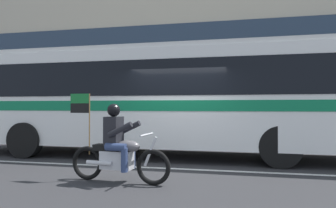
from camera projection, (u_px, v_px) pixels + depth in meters
name	position (u px, v px, depth m)	size (l,w,h in m)	color
ground_plane	(177.00, 164.00, 7.83)	(60.00, 60.00, 0.00)	#2B2B2D
sidewalk_curb	(198.00, 140.00, 12.82)	(28.00, 3.80, 0.15)	gray
lane_center_stripe	(173.00, 169.00, 7.24)	(26.60, 0.14, 0.01)	silver
transit_bus	(159.00, 94.00, 9.17)	(12.19, 2.76, 3.22)	white
motorcycle_with_rider	(118.00, 149.00, 5.95)	(2.19, 0.65, 1.78)	black
fire_hydrant	(82.00, 130.00, 12.52)	(0.22, 0.30, 0.75)	red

